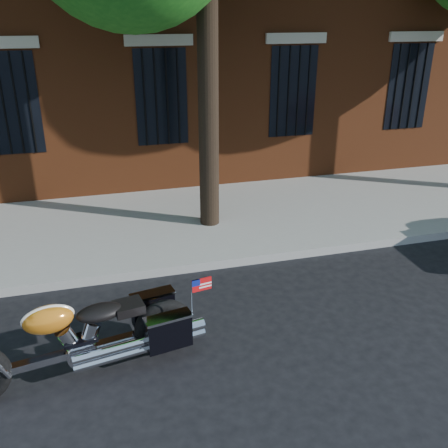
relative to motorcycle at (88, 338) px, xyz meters
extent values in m
plane|color=black|center=(1.82, 0.77, -0.50)|extent=(120.00, 120.00, 0.00)
cube|color=gray|center=(1.82, 2.15, -0.43)|extent=(40.00, 0.16, 0.15)
cube|color=gray|center=(1.82, 4.03, -0.43)|extent=(40.00, 3.60, 0.15)
cube|color=black|center=(1.82, 5.88, 1.70)|extent=(1.10, 0.14, 2.00)
cube|color=#B2A893|center=(1.82, 5.85, 2.85)|extent=(1.40, 0.20, 0.22)
cylinder|color=black|center=(1.82, 5.80, 1.70)|extent=(0.04, 0.04, 2.00)
cylinder|color=black|center=(2.32, 3.67, 2.00)|extent=(0.36, 0.36, 5.00)
torus|color=black|center=(0.87, 0.16, -0.13)|extent=(0.75, 0.29, 0.73)
cylinder|color=white|center=(0.87, 0.16, -0.13)|extent=(0.55, 0.16, 0.55)
ellipsoid|color=orange|center=(0.87, 0.16, 0.00)|extent=(0.41, 0.22, 0.21)
cube|color=white|center=(-0.15, -0.02, -0.15)|extent=(1.63, 0.40, 0.09)
cylinder|color=white|center=(-0.09, -0.01, -0.17)|extent=(0.38, 0.26, 0.35)
cylinder|color=white|center=(0.48, -0.11, -0.16)|extent=(1.36, 0.34, 0.10)
ellipsoid|color=orange|center=(-0.38, -0.06, 0.35)|extent=(0.59, 0.40, 0.31)
ellipsoid|color=black|center=(0.15, 0.03, 0.29)|extent=(0.58, 0.40, 0.17)
cube|color=black|center=(0.79, 0.44, -0.01)|extent=(0.55, 0.27, 0.42)
cube|color=black|center=(0.89, -0.12, -0.01)|extent=(0.55, 0.27, 0.42)
cube|color=red|center=(1.30, -0.09, 0.54)|extent=(0.24, 0.06, 0.15)
camera|label=1|loc=(0.24, -4.90, 3.39)|focal=40.00mm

